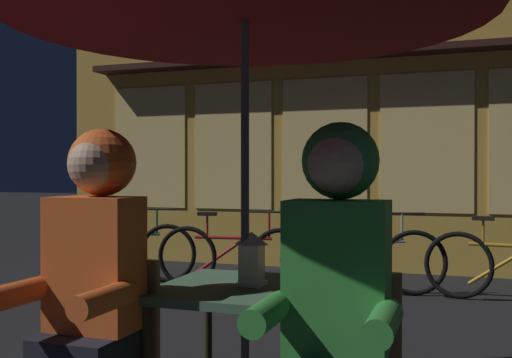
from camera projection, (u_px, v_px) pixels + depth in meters
The scene contains 9 objects.
cafe_table at pixel (245, 309), 2.55m from camera, with size 0.72×0.72×0.74m.
lantern at pixel (252, 257), 2.55m from camera, with size 0.11×0.11×0.23m.
chair_left at pixel (100, 358), 2.36m from camera, with size 0.40×0.40×0.87m.
person_left_hooded at pixel (91, 270), 2.31m from camera, with size 0.45×0.56×1.40m.
person_right_hooded at pixel (336, 285), 1.99m from camera, with size 0.45×0.56×1.40m.
shopfront_building at pixel (428, 26), 7.48m from camera, with size 10.00×0.93×6.20m.
bicycle_nearest at pixel (123, 251), 6.73m from camera, with size 1.65×0.40×0.84m.
bicycle_second at pixel (233, 256), 6.30m from camera, with size 1.67×0.26×0.84m.
bicycle_third at pixel (362, 260), 6.01m from camera, with size 1.65×0.43×0.84m.
Camera 1 is at (0.87, -2.40, 1.22)m, focal length 41.78 mm.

